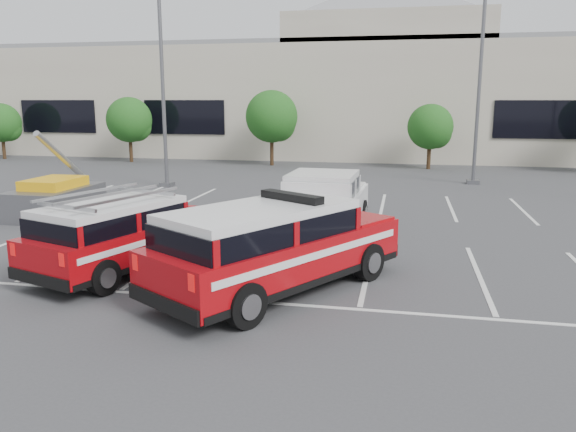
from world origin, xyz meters
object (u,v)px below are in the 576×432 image
tree_far_left (3,124)px  light_pole_left (162,79)px  light_pole_mid (480,80)px  utility_rig (51,200)px  ladder_suv (124,239)px  tree_left (131,121)px  fire_chief_suv (276,253)px  tree_mid_left (273,118)px  tree_mid_right (432,128)px  convention_building (364,93)px  white_pickup (319,215)px

tree_far_left → light_pole_left: light_pole_left is taller
light_pole_left → light_pole_mid: 15.52m
light_pole_left → utility_rig: light_pole_left is taller
light_pole_left → ladder_suv: bearing=-70.6°
tree_left → light_pole_left: size_ratio=0.43×
light_pole_left → fire_chief_suv: size_ratio=1.59×
light_pole_left → utility_rig: size_ratio=2.72×
light_pole_left → fire_chief_suv: light_pole_left is taller
tree_left → tree_mid_left: 10.00m
tree_mid_left → fire_chief_suv: size_ratio=0.75×
tree_mid_right → light_pole_mid: bearing=-72.5°
ladder_suv → tree_mid_left: bearing=112.6°
tree_mid_left → light_pole_mid: size_ratio=0.47×
tree_left → convention_building: bearing=33.1°
tree_far_left → ladder_suv: size_ratio=0.72×
light_pole_mid → convention_building: bearing=113.3°
convention_building → tree_mid_left: 11.19m
tree_mid_left → white_pickup: (5.93, -19.29, -2.24)m
convention_building → tree_left: bearing=-146.9°
fire_chief_suv → utility_rig: utility_rig is taller
tree_mid_left → ladder_suv: bearing=-86.1°
utility_rig → tree_mid_left: bearing=76.9°
tree_far_left → tree_mid_right: bearing=0.0°
white_pickup → ladder_suv: bearing=-134.4°
convention_building → ladder_suv: size_ratio=10.82×
ladder_suv → utility_rig: (-5.86, 5.61, -0.18)m
fire_chief_suv → ladder_suv: size_ratio=1.16×
fire_chief_suv → white_pickup: 4.83m
fire_chief_suv → utility_rig: size_ratio=1.71×
tree_left → fire_chief_suv: size_ratio=0.68×
light_pole_mid → tree_mid_left: bearing=153.1°
utility_rig → convention_building: bearing=71.7°
tree_mid_right → light_pole_left: 16.72m
tree_mid_right → white_pickup: (-4.07, -19.29, -1.70)m
tree_far_left → light_pole_mid: 32.59m
tree_mid_left → fire_chief_suv: tree_mid_left is taller
tree_mid_left → light_pole_left: size_ratio=0.47×
convention_building → tree_mid_right: size_ratio=15.04×
fire_chief_suv → tree_mid_left: bearing=135.0°
light_pole_mid → ladder_suv: size_ratio=1.85×
ladder_suv → light_pole_left: bearing=128.1°
tree_mid_left → white_pickup: tree_mid_left is taller
tree_mid_left → light_pole_mid: light_pole_mid is taller
white_pickup → utility_rig: size_ratio=1.77×
light_pole_left → light_pole_mid: bearing=14.9°
light_pole_mid → white_pickup: size_ratio=1.54×
tree_far_left → light_pole_mid: bearing=-10.7°
tree_mid_right → light_pole_left: size_ratio=0.39×
tree_mid_right → white_pickup: size_ratio=0.60×
tree_mid_left → white_pickup: size_ratio=0.73×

